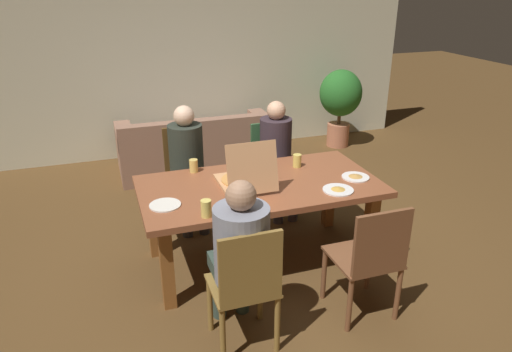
% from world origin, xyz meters
% --- Properties ---
extents(ground_plane, '(20.00, 20.00, 0.00)m').
position_xyz_m(ground_plane, '(0.00, 0.00, 0.00)').
color(ground_plane, brown).
extents(back_wall, '(6.52, 0.12, 2.77)m').
position_xyz_m(back_wall, '(0.00, 3.10, 1.38)').
color(back_wall, beige).
rests_on(back_wall, ground).
extents(dining_table, '(1.99, 1.03, 0.74)m').
position_xyz_m(dining_table, '(0.00, 0.00, 0.65)').
color(dining_table, brown).
rests_on(dining_table, ground).
extents(chair_0, '(0.44, 0.39, 0.92)m').
position_xyz_m(chair_0, '(0.49, 0.99, 0.51)').
color(chair_0, '#336139').
rests_on(chair_0, ground).
extents(person_0, '(0.33, 0.53, 1.19)m').
position_xyz_m(person_0, '(0.49, 0.84, 0.70)').
color(person_0, '#44404B').
rests_on(person_0, ground).
extents(chair_1, '(0.43, 0.40, 0.94)m').
position_xyz_m(chair_1, '(-0.44, -1.00, 0.52)').
color(chair_1, olive).
rests_on(chair_1, ground).
extents(person_1, '(0.36, 0.52, 1.21)m').
position_xyz_m(person_1, '(-0.44, -0.87, 0.71)').
color(person_1, '#324238').
rests_on(person_1, ground).
extents(chair_2, '(0.41, 0.40, 0.96)m').
position_xyz_m(chair_2, '(-0.44, 1.00, 0.54)').
color(chair_2, brown).
rests_on(chair_2, ground).
extents(person_2, '(0.33, 0.50, 1.22)m').
position_xyz_m(person_2, '(-0.44, 0.86, 0.71)').
color(person_2, '#3C3C42').
rests_on(person_2, ground).
extents(chair_3, '(0.45, 0.45, 0.92)m').
position_xyz_m(chair_3, '(0.49, -0.97, 0.52)').
color(chair_3, brown).
rests_on(chair_3, ground).
extents(pizza_box_0, '(0.41, 0.51, 0.43)m').
position_xyz_m(pizza_box_0, '(-0.13, 0.02, 0.80)').
color(pizza_box_0, tan).
rests_on(pizza_box_0, dining_table).
extents(plate_0, '(0.24, 0.24, 0.03)m').
position_xyz_m(plate_0, '(0.82, -0.15, 0.75)').
color(plate_0, white).
rests_on(plate_0, dining_table).
extents(plate_1, '(0.24, 0.24, 0.01)m').
position_xyz_m(plate_1, '(-0.81, -0.16, 0.75)').
color(plate_1, white).
rests_on(plate_1, dining_table).
extents(plate_2, '(0.25, 0.25, 0.03)m').
position_xyz_m(plate_2, '(0.55, -0.33, 0.75)').
color(plate_2, white).
rests_on(plate_2, dining_table).
extents(drinking_glass_0, '(0.08, 0.08, 0.12)m').
position_xyz_m(drinking_glass_0, '(0.44, 0.25, 0.80)').
color(drinking_glass_0, '#DFC659').
rests_on(drinking_glass_0, dining_table).
extents(drinking_glass_1, '(0.08, 0.08, 0.13)m').
position_xyz_m(drinking_glass_1, '(-0.56, -0.42, 0.81)').
color(drinking_glass_1, '#E3CE62').
rests_on(drinking_glass_1, dining_table).
extents(drinking_glass_2, '(0.08, 0.08, 0.11)m').
position_xyz_m(drinking_glass_2, '(-0.47, 0.43, 0.80)').
color(drinking_glass_2, '#E5C360').
rests_on(drinking_glass_2, dining_table).
extents(couch, '(2.02, 0.89, 0.75)m').
position_xyz_m(couch, '(-0.03, 2.31, 0.28)').
color(couch, '#966C56').
rests_on(couch, ground).
extents(potted_plant, '(0.61, 0.61, 1.12)m').
position_xyz_m(potted_plant, '(2.12, 2.53, 0.71)').
color(potted_plant, '#BC7050').
rests_on(potted_plant, ground).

